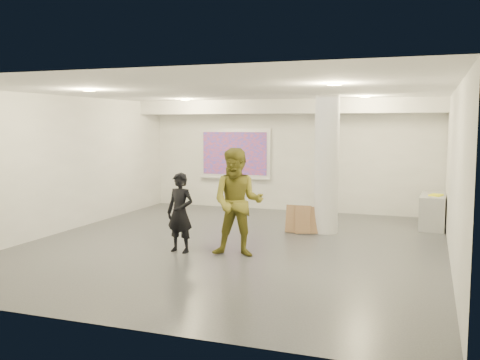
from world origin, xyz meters
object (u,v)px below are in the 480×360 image
at_px(column, 327,165).
at_px(woman, 180,213).
at_px(projection_screen, 235,154).
at_px(credenza, 433,211).
at_px(man, 238,203).

distance_m(column, woman, 3.56).
xyz_separation_m(projection_screen, credenza, (5.32, -1.28, -1.14)).
relative_size(woman, man, 0.76).
bearing_deg(projection_screen, column, -40.56).
bearing_deg(credenza, projection_screen, 169.30).
bearing_deg(woman, projection_screen, 106.73).
distance_m(column, credenza, 2.84).
height_order(projection_screen, woman, projection_screen).
height_order(column, woman, column).
distance_m(column, man, 2.88).
relative_size(projection_screen, man, 1.07).
relative_size(credenza, woman, 0.88).
bearing_deg(man, projection_screen, 100.92).
bearing_deg(projection_screen, man, -69.32).
xyz_separation_m(column, man, (-1.11, -2.61, -0.52)).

